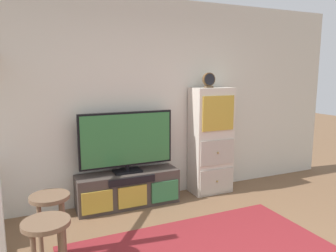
{
  "coord_description": "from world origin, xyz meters",
  "views": [
    {
      "loc": [
        -1.46,
        -1.69,
        1.73
      ],
      "look_at": [
        0.12,
        1.87,
        1.08
      ],
      "focal_mm": 34.51,
      "sensor_mm": 36.0,
      "label": 1
    }
  ],
  "objects_px": {
    "desk_clock": "(209,80)",
    "side_cabinet": "(211,141)",
    "bar_stool_near": "(47,244)",
    "media_console": "(128,189)",
    "bar_stool_far": "(51,214)",
    "television": "(127,140)"
  },
  "relations": [
    {
      "from": "side_cabinet",
      "to": "bar_stool_far",
      "type": "height_order",
      "value": "side_cabinet"
    },
    {
      "from": "television",
      "to": "bar_stool_near",
      "type": "distance_m",
      "value": 1.96
    },
    {
      "from": "television",
      "to": "bar_stool_far",
      "type": "distance_m",
      "value": 1.52
    },
    {
      "from": "side_cabinet",
      "to": "bar_stool_near",
      "type": "xyz_separation_m",
      "value": [
        -2.33,
        -1.58,
        -0.24
      ]
    },
    {
      "from": "side_cabinet",
      "to": "desk_clock",
      "type": "bearing_deg",
      "value": -167.35
    },
    {
      "from": "bar_stool_far",
      "to": "bar_stool_near",
      "type": "bearing_deg",
      "value": -96.66
    },
    {
      "from": "media_console",
      "to": "side_cabinet",
      "type": "relative_size",
      "value": 0.87
    },
    {
      "from": "side_cabinet",
      "to": "bar_stool_near",
      "type": "relative_size",
      "value": 2.2
    },
    {
      "from": "side_cabinet",
      "to": "desk_clock",
      "type": "xyz_separation_m",
      "value": [
        -0.07,
        -0.01,
        0.87
      ]
    },
    {
      "from": "television",
      "to": "desk_clock",
      "type": "height_order",
      "value": "desk_clock"
    },
    {
      "from": "desk_clock",
      "to": "bar_stool_near",
      "type": "height_order",
      "value": "desk_clock"
    },
    {
      "from": "television",
      "to": "side_cabinet",
      "type": "xyz_separation_m",
      "value": [
        1.25,
        -0.01,
        -0.11
      ]
    },
    {
      "from": "desk_clock",
      "to": "side_cabinet",
      "type": "bearing_deg",
      "value": 12.65
    },
    {
      "from": "media_console",
      "to": "television",
      "type": "bearing_deg",
      "value": 90.0
    },
    {
      "from": "bar_stool_near",
      "to": "television",
      "type": "bearing_deg",
      "value": 55.88
    },
    {
      "from": "media_console",
      "to": "bar_stool_near",
      "type": "height_order",
      "value": "bar_stool_near"
    },
    {
      "from": "media_console",
      "to": "bar_stool_far",
      "type": "distance_m",
      "value": 1.49
    },
    {
      "from": "media_console",
      "to": "desk_clock",
      "type": "relative_size",
      "value": 6.44
    },
    {
      "from": "desk_clock",
      "to": "media_console",
      "type": "bearing_deg",
      "value": 179.77
    },
    {
      "from": "media_console",
      "to": "side_cabinet",
      "type": "distance_m",
      "value": 1.36
    },
    {
      "from": "desk_clock",
      "to": "bar_stool_near",
      "type": "relative_size",
      "value": 0.3
    },
    {
      "from": "media_console",
      "to": "bar_stool_far",
      "type": "relative_size",
      "value": 1.94
    }
  ]
}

